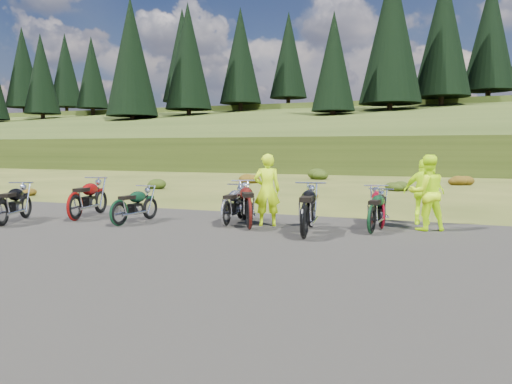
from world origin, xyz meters
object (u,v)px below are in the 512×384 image
at_px(motorcycle_3, 226,228).
at_px(person_middle, 267,191).
at_px(motorcycle_0, 2,228).
at_px(motorcycle_7, 371,235).

bearing_deg(motorcycle_3, person_middle, -65.69).
xyz_separation_m(motorcycle_0, person_middle, (6.36, 2.68, 0.94)).
height_order(motorcycle_3, motorcycle_7, motorcycle_3).
distance_m(motorcycle_0, person_middle, 6.97).
bearing_deg(person_middle, motorcycle_0, 1.19).
xyz_separation_m(motorcycle_3, person_middle, (0.93, 0.56, 0.94)).
distance_m(motorcycle_0, motorcycle_7, 9.42).
bearing_deg(motorcycle_7, person_middle, 87.27).
height_order(motorcycle_0, person_middle, person_middle).
relative_size(motorcycle_3, motorcycle_7, 1.03).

